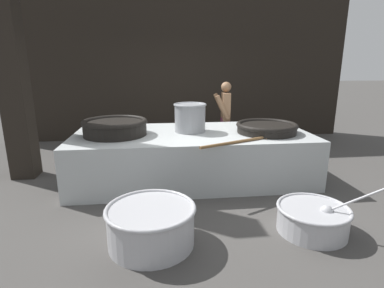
% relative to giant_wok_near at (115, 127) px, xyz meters
% --- Properties ---
extents(ground_plane, '(60.00, 60.00, 0.00)m').
position_rel_giant_wok_near_xyz_m(ground_plane, '(1.18, 0.04, -0.89)').
color(ground_plane, '#474442').
extents(back_wall, '(8.36, 0.24, 4.39)m').
position_rel_giant_wok_near_xyz_m(back_wall, '(1.18, 2.96, 1.30)').
color(back_wall, black).
rests_on(back_wall, ground_plane).
extents(support_pillar, '(0.37, 0.37, 4.39)m').
position_rel_giant_wok_near_xyz_m(support_pillar, '(-1.55, 0.43, 1.30)').
color(support_pillar, black).
rests_on(support_pillar, ground_plane).
extents(hearth_platform, '(3.69, 1.69, 0.76)m').
position_rel_giant_wok_near_xyz_m(hearth_platform, '(1.18, 0.04, -0.51)').
color(hearth_platform, '#B2B7B7').
rests_on(hearth_platform, ground_plane).
extents(giant_wok_near, '(0.98, 0.98, 0.24)m').
position_rel_giant_wok_near_xyz_m(giant_wok_near, '(0.00, 0.00, 0.00)').
color(giant_wok_near, black).
rests_on(giant_wok_near, hearth_platform).
extents(giant_wok_far, '(0.95, 0.95, 0.16)m').
position_rel_giant_wok_near_xyz_m(giant_wok_far, '(2.35, -0.11, -0.05)').
color(giant_wok_far, black).
rests_on(giant_wok_far, hearth_platform).
extents(stock_pot, '(0.52, 0.52, 0.45)m').
position_rel_giant_wok_near_xyz_m(stock_pot, '(1.16, 0.12, 0.10)').
color(stock_pot, gray).
rests_on(stock_pot, hearth_platform).
extents(stirring_paddle, '(1.14, 0.56, 0.04)m').
position_rel_giant_wok_near_xyz_m(stirring_paddle, '(1.78, -0.68, -0.11)').
color(stirring_paddle, brown).
rests_on(stirring_paddle, hearth_platform).
extents(cook, '(0.36, 0.56, 1.48)m').
position_rel_giant_wok_near_xyz_m(cook, '(2.02, 1.37, -0.09)').
color(cook, '#8C6647').
rests_on(cook, ground_plane).
extents(prep_bowl_vegetables, '(0.94, 0.79, 0.63)m').
position_rel_giant_wok_near_xyz_m(prep_bowl_vegetables, '(2.32, -1.76, -0.72)').
color(prep_bowl_vegetables, '#B7B7BC').
rests_on(prep_bowl_vegetables, ground_plane).
extents(prep_bowl_meat, '(0.92, 0.92, 0.42)m').
position_rel_giant_wok_near_xyz_m(prep_bowl_meat, '(0.55, -1.80, -0.66)').
color(prep_bowl_meat, '#B7B7BC').
rests_on(prep_bowl_meat, ground_plane).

